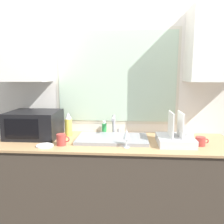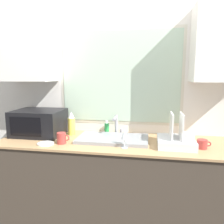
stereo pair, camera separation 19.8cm
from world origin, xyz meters
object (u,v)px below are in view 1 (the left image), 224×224
Objects in this scene: faucet at (114,123)px; dish_rack at (176,138)px; microwave at (35,124)px; wine_glass at (127,135)px; spray_bottle at (68,125)px; soap_bottle at (104,128)px; mug_near_sink at (61,140)px.

faucet is 0.64× the size of dish_rack.
wine_glass is (0.92, -0.27, -0.02)m from microwave.
microwave is at bearing 173.77° from dish_rack.
microwave is 3.01× the size of wine_glass.
microwave is 1.51× the size of dish_rack.
spray_bottle is at bearing 151.09° from wine_glass.
faucet is 0.86× the size of spray_bottle.
dish_rack is 2.23× the size of soap_bottle.
soap_bottle is at bearing 13.67° from spray_bottle.
mug_near_sink is at bearing -35.77° from microwave.
wine_glass is (0.23, -0.41, 0.05)m from soap_bottle.
faucet is 0.42× the size of microwave.
spray_bottle reaches higher than wine_glass.
dish_rack reaches higher than mug_near_sink.
microwave is 3.37× the size of soap_bottle.
soap_bottle is (-0.68, 0.29, 0.00)m from dish_rack.
dish_rack reaches higher than soap_bottle.
spray_bottle is at bearing -166.33° from soap_bottle.
soap_bottle is 0.89× the size of wine_glass.
spray_bottle is 2.06× the size of mug_near_sink.
wine_glass is (0.57, -0.02, 0.06)m from mug_near_sink.
microwave is 0.70m from soap_bottle.
soap_bottle is at bearing 119.64° from wine_glass.
dish_rack is 1.99× the size of wine_glass.
faucet is at bearing 154.97° from dish_rack.
faucet is at bearing 39.83° from mug_near_sink.
microwave is at bearing 144.23° from mug_near_sink.
soap_bottle is at bearing 49.08° from mug_near_sink.
spray_bottle is (-0.46, -0.07, -0.01)m from faucet.
microwave is 4.18× the size of mug_near_sink.
spray_bottle is 1.49× the size of wine_glass.
microwave is 0.96m from wine_glass.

